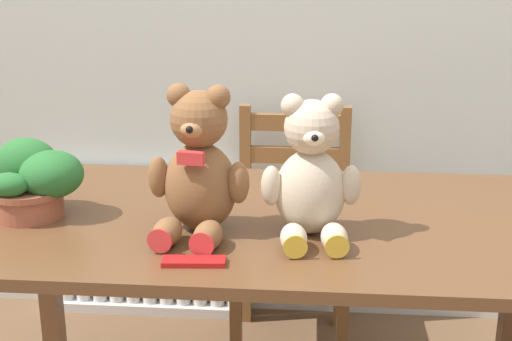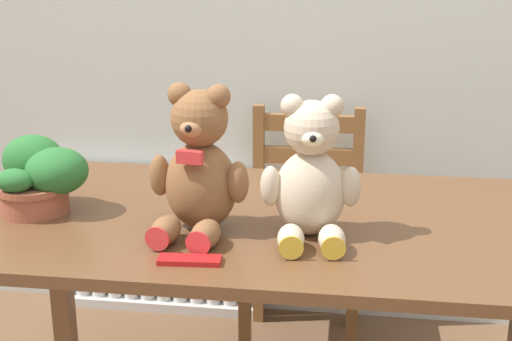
{
  "view_description": "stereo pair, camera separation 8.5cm",
  "coord_description": "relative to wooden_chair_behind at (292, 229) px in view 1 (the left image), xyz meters",
  "views": [
    {
      "loc": [
        0.11,
        -1.29,
        1.43
      ],
      "look_at": [
        -0.02,
        0.31,
        0.92
      ],
      "focal_mm": 50.0,
      "sensor_mm": 36.0,
      "label": 1
    },
    {
      "loc": [
        0.2,
        -1.28,
        1.43
      ],
      "look_at": [
        -0.02,
        0.31,
        0.92
      ],
      "focal_mm": 50.0,
      "sensor_mm": 36.0,
      "label": 2
    }
  ],
  "objects": [
    {
      "name": "teddy_bear_right",
      "position": [
        0.07,
        -0.8,
        0.46
      ],
      "size": [
        0.24,
        0.25,
        0.34
      ],
      "rotation": [
        0.0,
        0.0,
        3.25
      ],
      "color": "beige",
      "rests_on": "dining_table"
    },
    {
      "name": "wooden_chair_behind",
      "position": [
        0.0,
        0.0,
        0.0
      ],
      "size": [
        0.4,
        0.39,
        0.88
      ],
      "rotation": [
        0.0,
        0.0,
        3.14
      ],
      "color": "brown",
      "rests_on": "ground_plane"
    },
    {
      "name": "dining_table",
      "position": [
        -0.04,
        -0.7,
        0.22
      ],
      "size": [
        1.58,
        0.8,
        0.77
      ],
      "color": "brown",
      "rests_on": "ground_plane"
    },
    {
      "name": "radiator",
      "position": [
        -0.62,
        0.18,
        -0.18
      ],
      "size": [
        0.83,
        0.1,
        0.6
      ],
      "color": "silver",
      "rests_on": "ground_plane"
    },
    {
      "name": "teddy_bear_left",
      "position": [
        -0.2,
        -0.8,
        0.47
      ],
      "size": [
        0.25,
        0.26,
        0.36
      ],
      "rotation": [
        0.0,
        0.0,
        3.01
      ],
      "color": "brown",
      "rests_on": "dining_table"
    },
    {
      "name": "chocolate_bar",
      "position": [
        -0.18,
        -0.99,
        0.32
      ],
      "size": [
        0.14,
        0.06,
        0.01
      ],
      "primitive_type": "cube",
      "rotation": [
        0.0,
        0.0,
        0.08
      ],
      "color": "red",
      "rests_on": "dining_table"
    },
    {
      "name": "potted_plant",
      "position": [
        -0.63,
        -0.73,
        0.41
      ],
      "size": [
        0.24,
        0.2,
        0.19
      ],
      "color": "#9E5138",
      "rests_on": "dining_table"
    }
  ]
}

